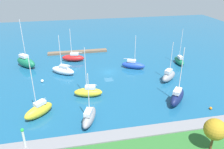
{
  "coord_description": "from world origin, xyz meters",
  "views": [
    {
      "loc": [
        11.12,
        59.69,
        27.72
      ],
      "look_at": [
        0.0,
        4.9,
        1.5
      ],
      "focal_mm": 35.95,
      "sensor_mm": 36.0,
      "label": 1
    }
  ],
  "objects": [
    {
      "name": "sailboat_gray_off_beacon",
      "position": [
        8.28,
        22.99,
        1.32
      ],
      "size": [
        4.39,
        7.11,
        10.59
      ],
      "rotation": [
        0.0,
        0.0,
        4.34
      ],
      "color": "gray",
      "rests_on": "water"
    },
    {
      "name": "mooring_buoy_yellow",
      "position": [
        -18.47,
        3.47,
        0.31
      ],
      "size": [
        0.63,
        0.63,
        0.63
      ],
      "primitive_type": "sphere",
      "color": "yellow",
      "rests_on": "water"
    },
    {
      "name": "sailboat_green_far_south",
      "position": [
        -23.45,
        -1.79,
        1.19
      ],
      "size": [
        2.22,
        6.17,
        11.37
      ],
      "rotation": [
        0.0,
        0.0,
        4.66
      ],
      "color": "#19724C",
      "rests_on": "water"
    },
    {
      "name": "sailboat_white_east_end",
      "position": [
        13.25,
        -1.42,
        1.24
      ],
      "size": [
        7.46,
        6.25,
        11.52
      ],
      "rotation": [
        0.0,
        0.0,
        5.67
      ],
      "color": "white",
      "rests_on": "water"
    },
    {
      "name": "sailboat_red_lone_north",
      "position": [
        9.91,
        -11.21,
        1.24
      ],
      "size": [
        7.82,
        4.45,
        10.89
      ],
      "rotation": [
        0.0,
        0.0,
        6.02
      ],
      "color": "red",
      "rests_on": "water"
    },
    {
      "name": "park_tree_center",
      "position": [
        -10.22,
        35.45,
        5.1
      ],
      "size": [
        3.45,
        3.45,
        5.73
      ],
      "color": "brown",
      "rests_on": "shoreline_park"
    },
    {
      "name": "sailboat_navy_far_north",
      "position": [
        -12.16,
        19.57,
        1.57
      ],
      "size": [
        6.75,
        7.22,
        13.07
      ],
      "rotation": [
        0.0,
        0.0,
        3.99
      ],
      "color": "#141E4C",
      "rests_on": "water"
    },
    {
      "name": "sailboat_green_by_breakwater",
      "position": [
        24.53,
        -9.06,
        1.71
      ],
      "size": [
        7.5,
        7.6,
        14.87
      ],
      "rotation": [
        0.0,
        0.0,
        2.34
      ],
      "color": "#19724C",
      "rests_on": "water"
    },
    {
      "name": "sailboat_yellow_lone_south",
      "position": [
        7.38,
        12.72,
        1.2
      ],
      "size": [
        7.07,
        3.6,
        12.38
      ],
      "rotation": [
        0.0,
        0.0,
        6.09
      ],
      "color": "yellow",
      "rests_on": "water"
    },
    {
      "name": "pier_dock",
      "position": [
        7.95,
        -19.06,
        0.38
      ],
      "size": [
        21.4,
        2.16,
        0.76
      ],
      "primitive_type": "cube",
      "color": "brown",
      "rests_on": "ground"
    },
    {
      "name": "breakwater",
      "position": [
        0.0,
        29.22,
        0.69
      ],
      "size": [
        70.26,
        2.89,
        1.37
      ],
      "primitive_type": "cube",
      "color": "gray",
      "rests_on": "ground"
    },
    {
      "name": "sailboat_gray_inner_mooring",
      "position": [
        -15.07,
        8.63,
        1.39
      ],
      "size": [
        6.3,
        5.8,
        10.91
      ],
      "rotation": [
        0.0,
        0.0,
        3.84
      ],
      "color": "gray",
      "rests_on": "water"
    },
    {
      "name": "mooring_buoy_white",
      "position": [
        18.87,
        2.9,
        0.42
      ],
      "size": [
        0.83,
        0.83,
        0.83
      ],
      "primitive_type": "sphere",
      "color": "white",
      "rests_on": "water"
    },
    {
      "name": "mooring_buoy_orange",
      "position": [
        -18.19,
        23.67,
        0.3
      ],
      "size": [
        0.6,
        0.6,
        0.6
      ],
      "primitive_type": "sphere",
      "color": "orange",
      "rests_on": "water"
    },
    {
      "name": "sailboat_yellow_along_channel",
      "position": [
        18.25,
        18.73,
        1.4
      ],
      "size": [
        6.48,
        6.02,
        13.09
      ],
      "rotation": [
        0.0,
        0.0,
        0.71
      ],
      "color": "yellow",
      "rests_on": "water"
    },
    {
      "name": "sailboat_blue_center_basin",
      "position": [
        -7.93,
        -1.39,
        1.18
      ],
      "size": [
        7.44,
        5.29,
        10.46
      ],
      "rotation": [
        0.0,
        0.0,
        2.67
      ],
      "color": "#2347B2",
      "rests_on": "water"
    },
    {
      "name": "harbor_beacon",
      "position": [
        19.4,
        29.22,
        3.52
      ],
      "size": [
        0.56,
        0.56,
        3.73
      ],
      "color": "silver",
      "rests_on": "breakwater"
    },
    {
      "name": "water",
      "position": [
        0.0,
        0.0,
        0.0
      ],
      "size": [
        160.0,
        160.0,
        0.0
      ],
      "primitive_type": "plane",
      "color": "#19567F",
      "rests_on": "ground"
    }
  ]
}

